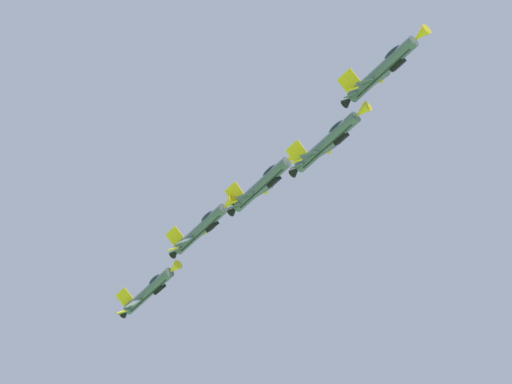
# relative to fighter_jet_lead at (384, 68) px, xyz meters

# --- Properties ---
(fighter_jet_lead) EXTENTS (13.92, 10.42, 7.70)m
(fighter_jet_lead) POSITION_rel_fighter_jet_lead_xyz_m (0.00, 0.00, 0.00)
(fighter_jet_lead) COLOR #4C5666
(fighter_jet_left_wing) EXTENTS (13.92, 10.55, 7.40)m
(fighter_jet_left_wing) POSITION_rel_fighter_jet_lead_xyz_m (-9.84, 8.50, -2.11)
(fighter_jet_left_wing) COLOR #4C5666
(fighter_jet_right_wing) EXTENTS (13.92, 10.59, 7.31)m
(fighter_jet_right_wing) POSITION_rel_fighter_jet_lead_xyz_m (-21.96, 17.20, 1.75)
(fighter_jet_right_wing) COLOR #4C5666
(fighter_jet_left_outer) EXTENTS (13.92, 10.32, 7.91)m
(fighter_jet_left_outer) POSITION_rel_fighter_jet_lead_xyz_m (-33.92, 23.83, 1.99)
(fighter_jet_left_outer) COLOR #4C5666
(fighter_jet_right_outer) EXTENTS (13.92, 10.23, 8.09)m
(fighter_jet_right_outer) POSITION_rel_fighter_jet_lead_xyz_m (-45.55, 32.08, -1.05)
(fighter_jet_right_outer) COLOR #4C5666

